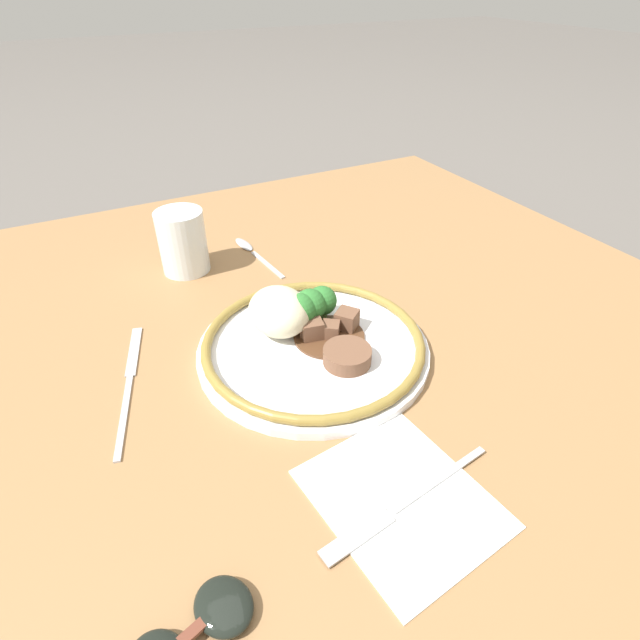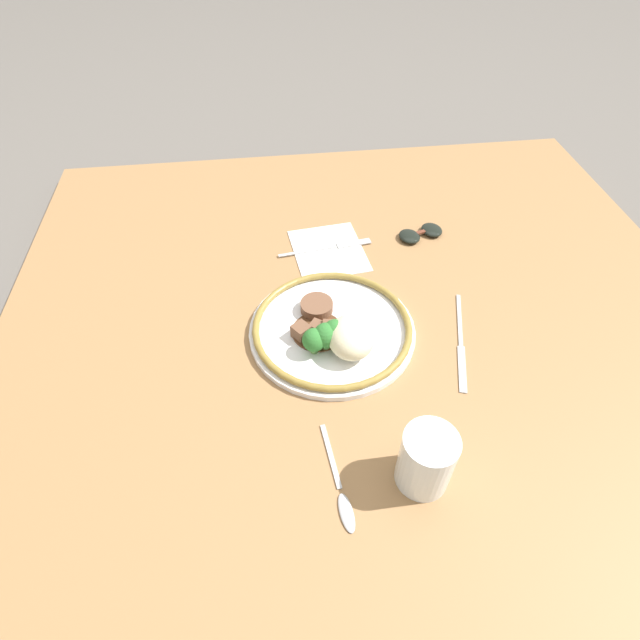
{
  "view_description": "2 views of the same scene",
  "coord_description": "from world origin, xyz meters",
  "px_view_note": "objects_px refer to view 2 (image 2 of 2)",
  "views": [
    {
      "loc": [
        -0.41,
        0.16,
        0.43
      ],
      "look_at": [
        0.03,
        -0.07,
        0.08
      ],
      "focal_mm": 28.0,
      "sensor_mm": 36.0,
      "label": 1
    },
    {
      "loc": [
        0.59,
        -0.15,
        0.67
      ],
      "look_at": [
        0.02,
        -0.08,
        0.06
      ],
      "focal_mm": 28.0,
      "sensor_mm": 36.0,
      "label": 2
    }
  ],
  "objects_px": {
    "spoon": "(342,498)",
    "fork": "(334,247)",
    "plate": "(333,330)",
    "sunglasses": "(421,233)",
    "juice_glass": "(426,461)",
    "knife": "(461,344)"
  },
  "relations": [
    {
      "from": "fork",
      "to": "spoon",
      "type": "distance_m",
      "value": 0.53
    },
    {
      "from": "knife",
      "to": "spoon",
      "type": "xyz_separation_m",
      "value": [
        0.24,
        -0.24,
        0.0
      ]
    },
    {
      "from": "fork",
      "to": "sunglasses",
      "type": "bearing_deg",
      "value": -2.5
    },
    {
      "from": "spoon",
      "to": "plate",
      "type": "bearing_deg",
      "value": 168.14
    },
    {
      "from": "plate",
      "to": "knife",
      "type": "height_order",
      "value": "plate"
    },
    {
      "from": "plate",
      "to": "knife",
      "type": "bearing_deg",
      "value": 78.56
    },
    {
      "from": "juice_glass",
      "to": "spoon",
      "type": "xyz_separation_m",
      "value": [
        0.02,
        -0.11,
        -0.04
      ]
    },
    {
      "from": "spoon",
      "to": "sunglasses",
      "type": "height_order",
      "value": "sunglasses"
    },
    {
      "from": "juice_glass",
      "to": "knife",
      "type": "xyz_separation_m",
      "value": [
        -0.22,
        0.13,
        -0.04
      ]
    },
    {
      "from": "spoon",
      "to": "fork",
      "type": "bearing_deg",
      "value": 166.78
    },
    {
      "from": "fork",
      "to": "sunglasses",
      "type": "distance_m",
      "value": 0.19
    },
    {
      "from": "fork",
      "to": "juice_glass",
      "type": "bearing_deg",
      "value": -92.77
    },
    {
      "from": "plate",
      "to": "fork",
      "type": "height_order",
      "value": "plate"
    },
    {
      "from": "juice_glass",
      "to": "knife",
      "type": "height_order",
      "value": "juice_glass"
    },
    {
      "from": "plate",
      "to": "spoon",
      "type": "height_order",
      "value": "plate"
    },
    {
      "from": "plate",
      "to": "fork",
      "type": "relative_size",
      "value": 1.47
    },
    {
      "from": "juice_glass",
      "to": "fork",
      "type": "height_order",
      "value": "juice_glass"
    },
    {
      "from": "knife",
      "to": "sunglasses",
      "type": "relative_size",
      "value": 2.02
    },
    {
      "from": "plate",
      "to": "sunglasses",
      "type": "height_order",
      "value": "plate"
    },
    {
      "from": "fork",
      "to": "knife",
      "type": "height_order",
      "value": "fork"
    },
    {
      "from": "fork",
      "to": "knife",
      "type": "relative_size",
      "value": 0.9
    },
    {
      "from": "plate",
      "to": "sunglasses",
      "type": "bearing_deg",
      "value": 139.25
    }
  ]
}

